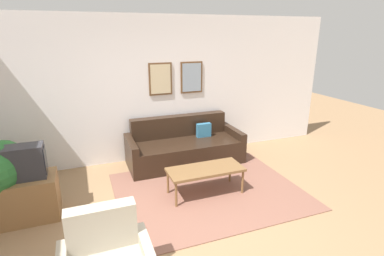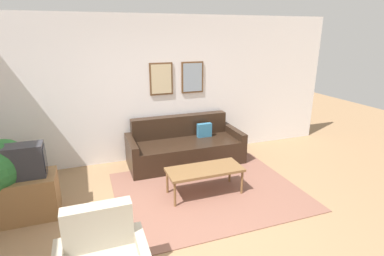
% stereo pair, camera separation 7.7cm
% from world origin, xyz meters
% --- Properties ---
extents(ground_plane, '(16.00, 16.00, 0.00)m').
position_xyz_m(ground_plane, '(0.00, 0.00, 0.00)').
color(ground_plane, '#997551').
extents(area_rug, '(2.81, 2.23, 0.01)m').
position_xyz_m(area_rug, '(0.66, 0.98, 0.01)').
color(area_rug, brown).
rests_on(area_rug, ground_plane).
extents(wall_back, '(8.00, 0.09, 2.70)m').
position_xyz_m(wall_back, '(0.01, 2.65, 1.35)').
color(wall_back, silver).
rests_on(wall_back, ground_plane).
extents(couch, '(2.13, 0.90, 0.84)m').
position_xyz_m(couch, '(0.69, 2.18, 0.29)').
color(couch, black).
rests_on(couch, ground_plane).
extents(coffee_table, '(1.15, 0.49, 0.42)m').
position_xyz_m(coffee_table, '(0.59, 0.93, 0.39)').
color(coffee_table, brown).
rests_on(coffee_table, ground_plane).
extents(tv_stand, '(0.74, 0.52, 0.58)m').
position_xyz_m(tv_stand, '(-1.85, 1.19, 0.29)').
color(tv_stand, olive).
rests_on(tv_stand, ground_plane).
extents(tv, '(0.55, 0.28, 0.44)m').
position_xyz_m(tv, '(-1.84, 1.19, 0.80)').
color(tv, '#2D2D33').
rests_on(tv, tv_stand).
extents(potted_plant_by_window, '(0.59, 0.59, 0.89)m').
position_xyz_m(potted_plant_by_window, '(-2.21, 1.91, 0.56)').
color(potted_plant_by_window, beige).
rests_on(potted_plant_by_window, ground_plane).
extents(potted_plant_small, '(0.50, 0.50, 0.77)m').
position_xyz_m(potted_plant_small, '(-2.09, 1.39, 0.47)').
color(potted_plant_small, beige).
rests_on(potted_plant_small, ground_plane).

